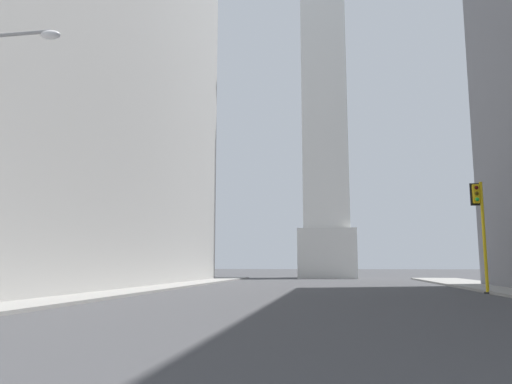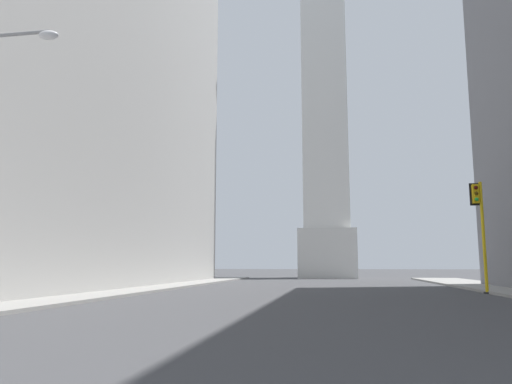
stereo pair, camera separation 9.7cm
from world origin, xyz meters
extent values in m
cube|color=gray|center=(-11.99, 22.49, 0.07)|extent=(5.00, 74.98, 0.15)
cube|color=silver|center=(0.00, 62.48, 2.99)|extent=(7.01, 7.01, 5.98)
cube|color=white|center=(0.00, 62.48, 28.74)|extent=(5.61, 5.61, 45.52)
cylinder|color=yellow|center=(9.47, 29.88, 3.21)|extent=(0.18, 0.18, 6.41)
cylinder|color=#262626|center=(9.47, 29.88, 0.05)|extent=(0.40, 0.40, 0.10)
cube|color=#E5B20F|center=(9.18, 29.88, 5.71)|extent=(0.34, 0.34, 1.10)
cube|color=black|center=(9.18, 30.06, 5.71)|extent=(0.58, 0.03, 1.32)
sphere|color=#410907|center=(9.18, 29.69, 6.05)|extent=(0.22, 0.22, 0.22)
sphere|color=#483506|center=(9.18, 29.69, 5.71)|extent=(0.22, 0.22, 0.22)
sphere|color=green|center=(9.18, 29.69, 5.37)|extent=(0.22, 0.22, 0.22)
cylinder|color=gray|center=(-8.55, 12.82, 8.77)|extent=(2.09, 0.12, 0.12)
ellipsoid|color=silver|center=(-7.51, 12.82, 8.65)|extent=(0.64, 0.36, 0.26)
camera|label=1|loc=(1.05, -0.51, 1.61)|focal=35.00mm
camera|label=2|loc=(1.15, -0.50, 1.61)|focal=35.00mm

